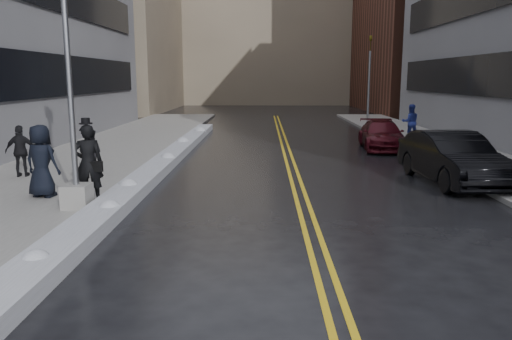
{
  "coord_description": "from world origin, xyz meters",
  "views": [
    {
      "loc": [
        1.42,
        -10.19,
        3.4
      ],
      "look_at": [
        1.24,
        1.11,
        1.3
      ],
      "focal_mm": 35.0,
      "sensor_mm": 36.0,
      "label": 1
    }
  ],
  "objects_px": {
    "pedestrian_east": "(410,122)",
    "car_black": "(452,158)",
    "traffic_signal": "(369,78)",
    "pedestrian_d": "(21,151)",
    "fire_hydrant": "(450,149)",
    "pedestrian_fedora": "(88,163)",
    "car_maroon": "(382,135)",
    "pedestrian_c": "(41,161)",
    "lamppost": "(71,113)",
    "pedestrian_b": "(91,153)"
  },
  "relations": [
    {
      "from": "pedestrian_east",
      "to": "car_black",
      "type": "relative_size",
      "value": 0.36
    },
    {
      "from": "traffic_signal",
      "to": "pedestrian_d",
      "type": "relative_size",
      "value": 3.51
    },
    {
      "from": "traffic_signal",
      "to": "car_black",
      "type": "distance_m",
      "value": 18.4
    },
    {
      "from": "fire_hydrant",
      "to": "pedestrian_fedora",
      "type": "height_order",
      "value": "pedestrian_fedora"
    },
    {
      "from": "fire_hydrant",
      "to": "car_black",
      "type": "distance_m",
      "value": 4.46
    },
    {
      "from": "fire_hydrant",
      "to": "pedestrian_d",
      "type": "bearing_deg",
      "value": -165.72
    },
    {
      "from": "pedestrian_east",
      "to": "car_maroon",
      "type": "distance_m",
      "value": 3.45
    },
    {
      "from": "pedestrian_east",
      "to": "pedestrian_c",
      "type": "bearing_deg",
      "value": 45.72
    },
    {
      "from": "lamppost",
      "to": "fire_hydrant",
      "type": "bearing_deg",
      "value": 33.04
    },
    {
      "from": "fire_hydrant",
      "to": "pedestrian_east",
      "type": "relative_size",
      "value": 0.39
    },
    {
      "from": "fire_hydrant",
      "to": "pedestrian_b",
      "type": "relative_size",
      "value": 0.46
    },
    {
      "from": "pedestrian_fedora",
      "to": "lamppost",
      "type": "bearing_deg",
      "value": 61.21
    },
    {
      "from": "pedestrian_b",
      "to": "car_maroon",
      "type": "height_order",
      "value": "pedestrian_b"
    },
    {
      "from": "lamppost",
      "to": "pedestrian_fedora",
      "type": "xyz_separation_m",
      "value": [
        0.1,
        0.66,
        -1.35
      ]
    },
    {
      "from": "pedestrian_d",
      "to": "pedestrian_b",
      "type": "bearing_deg",
      "value": 168.4
    },
    {
      "from": "lamppost",
      "to": "car_black",
      "type": "bearing_deg",
      "value": 19.44
    },
    {
      "from": "traffic_signal",
      "to": "pedestrian_d",
      "type": "distance_m",
      "value": 23.61
    },
    {
      "from": "pedestrian_b",
      "to": "car_black",
      "type": "relative_size",
      "value": 0.31
    },
    {
      "from": "lamppost",
      "to": "car_maroon",
      "type": "distance_m",
      "value": 15.84
    },
    {
      "from": "pedestrian_east",
      "to": "pedestrian_b",
      "type": "bearing_deg",
      "value": 40.02
    },
    {
      "from": "pedestrian_b",
      "to": "pedestrian_east",
      "type": "height_order",
      "value": "pedestrian_east"
    },
    {
      "from": "pedestrian_b",
      "to": "pedestrian_d",
      "type": "bearing_deg",
      "value": 1.89
    },
    {
      "from": "pedestrian_b",
      "to": "pedestrian_east",
      "type": "bearing_deg",
      "value": -137.04
    },
    {
      "from": "fire_hydrant",
      "to": "pedestrian_b",
      "type": "distance_m",
      "value": 13.89
    },
    {
      "from": "fire_hydrant",
      "to": "pedestrian_d",
      "type": "relative_size",
      "value": 0.43
    },
    {
      "from": "pedestrian_d",
      "to": "traffic_signal",
      "type": "bearing_deg",
      "value": -138.71
    },
    {
      "from": "pedestrian_east",
      "to": "car_maroon",
      "type": "relative_size",
      "value": 0.4
    },
    {
      "from": "pedestrian_d",
      "to": "car_black",
      "type": "distance_m",
      "value": 14.12
    },
    {
      "from": "car_black",
      "to": "car_maroon",
      "type": "relative_size",
      "value": 1.1
    },
    {
      "from": "car_black",
      "to": "car_maroon",
      "type": "bearing_deg",
      "value": 87.86
    },
    {
      "from": "traffic_signal",
      "to": "pedestrian_c",
      "type": "bearing_deg",
      "value": -122.28
    },
    {
      "from": "car_black",
      "to": "pedestrian_fedora",
      "type": "bearing_deg",
      "value": -168.52
    },
    {
      "from": "pedestrian_fedora",
      "to": "pedestrian_b",
      "type": "distance_m",
      "value": 3.42
    },
    {
      "from": "pedestrian_c",
      "to": "pedestrian_east",
      "type": "relative_size",
      "value": 1.08
    },
    {
      "from": "pedestrian_b",
      "to": "pedestrian_c",
      "type": "relative_size",
      "value": 0.8
    },
    {
      "from": "pedestrian_b",
      "to": "car_black",
      "type": "xyz_separation_m",
      "value": [
        11.77,
        -0.09,
        -0.11
      ]
    },
    {
      "from": "fire_hydrant",
      "to": "pedestrian_c",
      "type": "xyz_separation_m",
      "value": [
        -13.67,
        -6.84,
        0.6
      ]
    },
    {
      "from": "pedestrian_c",
      "to": "pedestrian_east",
      "type": "distance_m",
      "value": 19.26
    },
    {
      "from": "lamppost",
      "to": "pedestrian_c",
      "type": "height_order",
      "value": "lamppost"
    },
    {
      "from": "pedestrian_b",
      "to": "lamppost",
      "type": "bearing_deg",
      "value": 108.76
    },
    {
      "from": "lamppost",
      "to": "pedestrian_d",
      "type": "relative_size",
      "value": 4.47
    },
    {
      "from": "pedestrian_d",
      "to": "pedestrian_east",
      "type": "height_order",
      "value": "pedestrian_east"
    },
    {
      "from": "car_maroon",
      "to": "pedestrian_b",
      "type": "bearing_deg",
      "value": -140.75
    },
    {
      "from": "traffic_signal",
      "to": "fire_hydrant",
      "type": "bearing_deg",
      "value": -87.95
    },
    {
      "from": "lamppost",
      "to": "pedestrian_fedora",
      "type": "bearing_deg",
      "value": 81.34
    },
    {
      "from": "pedestrian_fedora",
      "to": "traffic_signal",
      "type": "bearing_deg",
      "value": -138.86
    },
    {
      "from": "car_maroon",
      "to": "pedestrian_d",
      "type": "bearing_deg",
      "value": -145.99
    },
    {
      "from": "pedestrian_c",
      "to": "car_maroon",
      "type": "relative_size",
      "value": 0.43
    },
    {
      "from": "traffic_signal",
      "to": "pedestrian_fedora",
      "type": "xyz_separation_m",
      "value": [
        -11.7,
        -21.34,
        -2.22
      ]
    },
    {
      "from": "pedestrian_east",
      "to": "car_black",
      "type": "xyz_separation_m",
      "value": [
        -1.73,
        -10.68,
        -0.24
      ]
    }
  ]
}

